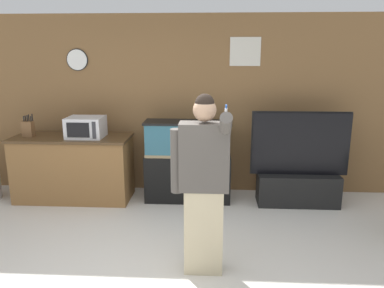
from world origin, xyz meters
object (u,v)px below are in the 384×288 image
Objects in this scene: counter_island at (74,168)px; microwave at (86,127)px; aquarium_on_stand at (188,161)px; knife_block at (28,129)px; tv_on_stand at (298,178)px; person_standing at (203,183)px.

counter_island is 0.64m from microwave.
aquarium_on_stand is at bearing 3.02° from microwave.
microwave is 1.56× the size of knife_block.
microwave reaches higher than counter_island.
counter_island is at bearing 179.44° from tv_on_stand.
microwave is (0.23, -0.03, 0.60)m from counter_island.
tv_on_stand is at bearing -0.56° from counter_island.
knife_block is at bearing -177.91° from aquarium_on_stand.
counter_island is 5.23× the size of knife_block.
tv_on_stand is at bearing 0.15° from knife_block.
tv_on_stand is (3.16, -0.03, -0.08)m from counter_island.
tv_on_stand is (2.94, 0.00, -0.68)m from microwave.
tv_on_stand reaches higher than microwave.
knife_block is at bearing -179.85° from tv_on_stand.
tv_on_stand is (1.53, -0.07, -0.19)m from aquarium_on_stand.
aquarium_on_stand is (1.40, 0.07, -0.49)m from microwave.
counter_island is 0.96× the size of person_standing.
microwave is 3.01m from tv_on_stand.
aquarium_on_stand is at bearing 98.20° from person_standing.
knife_block is 0.18× the size of person_standing.
aquarium_on_stand is at bearing 177.32° from tv_on_stand.
person_standing reaches higher than microwave.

